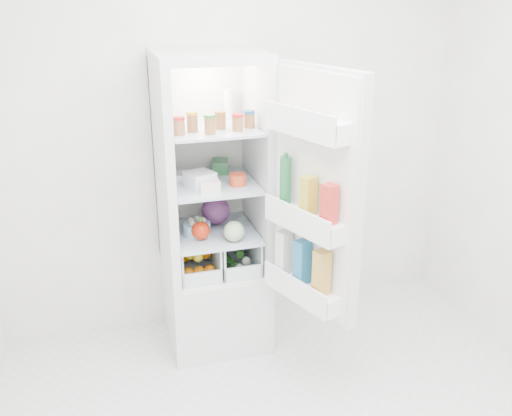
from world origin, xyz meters
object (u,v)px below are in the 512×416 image
object	(u,v)px
fridge_door	(313,202)
refrigerator	(212,239)
red_cabbage	(215,211)
mushroom_bowl	(197,229)

from	to	relation	value
fridge_door	refrigerator	bearing A→B (deg)	13.02
red_cabbage	mushroom_bowl	distance (m)	0.20
mushroom_bowl	fridge_door	distance (m)	0.80
refrigerator	mushroom_bowl	xyz separation A→B (m)	(-0.11, -0.09, 0.12)
refrigerator	red_cabbage	size ratio (longest dim) A/B	10.27
fridge_door	red_cabbage	bearing A→B (deg)	9.19
refrigerator	red_cabbage	xyz separation A→B (m)	(0.03, 0.04, 0.17)
refrigerator	red_cabbage	bearing A→B (deg)	49.75
red_cabbage	fridge_door	xyz separation A→B (m)	(0.37, -0.66, 0.26)
fridge_door	mushroom_bowl	bearing A→B (deg)	23.76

